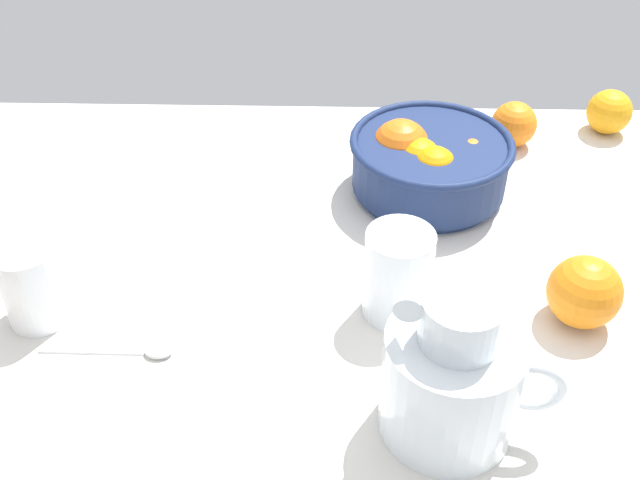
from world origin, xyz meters
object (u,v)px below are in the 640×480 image
juice_pitcher (451,383)px  juice_glass (33,288)px  loose_orange_0 (609,112)px  fruit_bowl (429,162)px  loose_orange_1 (514,124)px  second_glass (397,280)px  spoon (128,351)px  loose_orange_3 (584,292)px

juice_pitcher → juice_glass: 49.09cm
loose_orange_0 → juice_pitcher: bearing=-118.6°
fruit_bowl → loose_orange_1: (14.80, 13.67, -1.52)cm
juice_pitcher → second_glass: 17.13cm
second_glass → spoon: 32.11cm
juice_glass → spoon: size_ratio=0.67×
fruit_bowl → juice_glass: (-48.43, -27.17, -0.64)cm
loose_orange_1 → loose_orange_3: (1.03, -39.71, 0.75)cm
second_glass → juice_pitcher: bearing=-75.4°
loose_orange_1 → spoon: 69.56cm
juice_glass → spoon: juice_glass is taller
loose_orange_1 → spoon: (-51.49, -46.66, -3.16)cm
loose_orange_1 → loose_orange_3: loose_orange_3 is taller
juice_glass → loose_orange_1: (63.23, 40.84, -0.88)cm
loose_orange_0 → loose_orange_1: 16.79cm
fruit_bowl → second_glass: second_glass is taller
juice_glass → loose_orange_0: juice_glass is taller
fruit_bowl → loose_orange_3: size_ratio=2.68×
juice_pitcher → loose_orange_0: 68.09cm
spoon → second_glass: bearing=14.3°
second_glass → juice_glass: bearing=-177.3°
loose_orange_3 → second_glass: bearing=177.7°
loose_orange_0 → spoon: 84.84cm
juice_pitcher → loose_orange_1: size_ratio=2.51×
second_glass → loose_orange_1: second_glass is taller
loose_orange_1 → loose_orange_3: 39.73cm
spoon → loose_orange_1: bearing=42.2°
loose_orange_0 → spoon: (-67.70, -51.03, -3.17)cm
loose_orange_0 → spoon: bearing=-143.0°
juice_glass → loose_orange_3: juice_glass is taller
loose_orange_3 → spoon: loose_orange_3 is taller
loose_orange_0 → loose_orange_3: bearing=-109.0°
juice_glass → fruit_bowl: bearing=29.3°
juice_glass → loose_orange_0: size_ratio=1.45×
second_glass → fruit_bowl: bearing=76.8°
juice_pitcher → loose_orange_3: 23.48cm
loose_orange_3 → spoon: size_ratio=0.56×
second_glass → spoon: (-30.80, -7.84, -4.57)cm
loose_orange_1 → juice_pitcher: bearing=-106.5°
juice_pitcher → second_glass: juice_pitcher is taller
second_glass → loose_orange_0: second_glass is taller
juice_glass → loose_orange_3: size_ratio=1.20×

